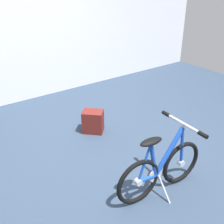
{
  "coord_description": "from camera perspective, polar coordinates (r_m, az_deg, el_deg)",
  "views": [
    {
      "loc": [
        -1.49,
        -1.93,
        1.83
      ],
      "look_at": [
        0.02,
        0.12,
        0.55
      ],
      "focal_mm": 43.91,
      "sensor_mm": 36.0,
      "label": 1
    }
  ],
  "objects": [
    {
      "name": "folding_bike_foreground",
      "position": [
        2.56,
        10.16,
        -11.36
      ],
      "size": [
        0.95,
        0.53,
        0.68
      ],
      "color": "black",
      "rests_on": "ground_plane"
    },
    {
      "name": "backpack_on_floor",
      "position": [
        3.52,
        -3.95,
        -1.98
      ],
      "size": [
        0.32,
        0.32,
        0.29
      ],
      "color": "maroon",
      "rests_on": "ground_plane"
    },
    {
      "name": "ground_plane",
      "position": [
        3.05,
        1.13,
        -10.21
      ],
      "size": [
        7.05,
        7.05,
        0.0
      ],
      "primitive_type": "plane",
      "color": "#2D3D51"
    }
  ]
}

